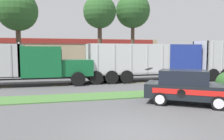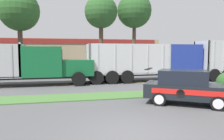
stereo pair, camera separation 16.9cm
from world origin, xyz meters
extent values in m
plane|color=#515154|center=(0.00, 0.00, 0.00)|extent=(600.00, 600.00, 0.00)
cube|color=#477538|center=(0.00, 6.15, 0.03)|extent=(120.00, 2.06, 0.06)
cube|color=yellow|center=(-1.83, 11.18, 0.00)|extent=(2.40, 0.14, 0.01)
cube|color=yellow|center=(3.57, 11.18, 0.00)|extent=(2.40, 0.14, 0.01)
cube|color=yellow|center=(8.97, 11.18, 0.00)|extent=(2.40, 0.14, 0.01)
cube|color=black|center=(-6.10, 11.59, 0.64)|extent=(12.62, 1.30, 0.18)
cube|color=#146033|center=(-1.04, 11.59, 1.38)|extent=(2.50, 1.94, 1.29)
cube|color=#B7B7BC|center=(0.24, 11.59, 1.38)|extent=(0.06, 1.65, 1.10)
cube|color=#146033|center=(-3.76, 11.59, 1.91)|extent=(2.94, 2.36, 2.35)
cube|color=black|center=(-2.27, 11.59, 2.32)|extent=(0.04, 2.01, 1.06)
cylinder|color=silver|center=(-5.33, 10.82, 2.64)|extent=(0.14, 0.14, 1.47)
cube|color=#ADADB2|center=(-5.31, 11.59, 2.02)|extent=(0.16, 2.36, 2.46)
cube|color=#99999E|center=(-5.83, 10.39, 2.02)|extent=(0.10, 0.04, 2.34)
cylinder|color=black|center=(-1.04, 10.43, 0.55)|extent=(1.11, 0.30, 1.11)
cylinder|color=black|center=(-1.04, 12.75, 0.55)|extent=(1.11, 0.30, 1.11)
cube|color=silver|center=(10.49, 11.46, 2.25)|extent=(0.16, 2.32, 2.87)
cube|color=silver|center=(13.96, 12.54, 2.25)|extent=(7.09, 0.16, 2.87)
cube|color=#B2B2B7|center=(10.92, 10.28, 2.25)|extent=(0.10, 0.04, 2.72)
cube|color=#B2B2B7|center=(11.93, 10.28, 2.25)|extent=(0.10, 0.04, 2.72)
cylinder|color=black|center=(11.01, 10.32, 0.58)|extent=(1.15, 0.30, 1.15)
cylinder|color=black|center=(11.01, 12.60, 0.58)|extent=(1.15, 0.30, 1.15)
cylinder|color=black|center=(12.35, 12.60, 0.58)|extent=(1.15, 0.30, 1.15)
cube|color=black|center=(6.06, 12.05, 0.65)|extent=(12.41, 1.28, 0.18)
cube|color=#23389E|center=(11.24, 12.05, 1.46)|extent=(2.05, 1.91, 1.43)
cube|color=#B7B7BC|center=(12.30, 12.05, 1.46)|extent=(0.06, 1.63, 1.21)
cube|color=#23389E|center=(8.62, 12.05, 2.04)|extent=(3.18, 2.32, 2.60)
cube|color=black|center=(10.23, 12.05, 2.49)|extent=(0.04, 1.98, 1.17)
cylinder|color=silver|center=(6.93, 11.30, 2.67)|extent=(0.14, 0.14, 1.26)
cube|color=silver|center=(3.44, 12.05, 0.80)|extent=(7.18, 2.32, 0.12)
cube|color=silver|center=(6.95, 12.05, 2.08)|extent=(0.16, 2.32, 2.55)
cube|color=silver|center=(-0.07, 12.05, 2.08)|extent=(0.16, 2.32, 2.55)
cube|color=silver|center=(3.44, 10.97, 2.08)|extent=(7.18, 0.16, 2.55)
cube|color=silver|center=(3.44, 13.13, 2.08)|extent=(7.18, 0.16, 2.55)
cube|color=#BCBCC1|center=(0.57, 10.87, 2.08)|extent=(0.10, 0.04, 2.42)
cube|color=#BCBCC1|center=(2.01, 10.87, 2.08)|extent=(0.10, 0.04, 2.42)
cube|color=#BCBCC1|center=(3.44, 10.87, 2.08)|extent=(0.10, 0.04, 2.42)
cube|color=#BCBCC1|center=(4.88, 10.87, 2.08)|extent=(0.10, 0.04, 2.42)
cube|color=#BCBCC1|center=(6.31, 10.87, 2.08)|extent=(0.10, 0.04, 2.42)
cylinder|color=black|center=(11.24, 10.91, 0.56)|extent=(1.12, 0.30, 1.12)
cylinder|color=black|center=(11.24, 13.19, 0.56)|extent=(1.12, 0.30, 1.12)
cylinder|color=black|center=(0.45, 10.91, 0.56)|extent=(1.12, 0.30, 1.12)
cylinder|color=black|center=(0.45, 13.19, 0.56)|extent=(1.12, 0.30, 1.12)
cylinder|color=black|center=(1.75, 10.91, 0.56)|extent=(1.12, 0.30, 1.12)
cylinder|color=black|center=(1.75, 13.19, 0.56)|extent=(1.12, 0.30, 1.12)
cylinder|color=black|center=(3.06, 10.91, 0.56)|extent=(1.12, 0.30, 1.12)
cylinder|color=black|center=(3.06, 13.19, 0.56)|extent=(1.12, 0.30, 1.12)
cube|color=black|center=(3.96, 3.22, 0.70)|extent=(4.50, 3.76, 0.72)
cube|color=black|center=(3.75, 3.36, 1.38)|extent=(2.78, 2.54, 0.65)
cube|color=black|center=(3.75, 3.36, 1.73)|extent=(2.78, 2.54, 0.04)
cube|color=black|center=(2.26, 4.34, 1.77)|extent=(0.91, 1.25, 0.03)
cube|color=red|center=(3.49, 2.50, 0.77)|extent=(2.86, 1.87, 0.25)
cylinder|color=black|center=(3.22, 2.67, 0.70)|extent=(0.34, 0.22, 0.40)
cylinder|color=black|center=(4.62, 1.82, 0.33)|extent=(0.67, 0.53, 0.67)
cylinder|color=silver|center=(4.56, 1.73, 0.33)|extent=(0.40, 0.27, 0.47)
cylinder|color=black|center=(5.51, 3.18, 0.33)|extent=(0.67, 0.53, 0.67)
cylinder|color=silver|center=(5.57, 3.27, 0.33)|extent=(0.40, 0.27, 0.47)
cylinder|color=black|center=(2.41, 3.27, 0.33)|extent=(0.67, 0.53, 0.67)
cylinder|color=silver|center=(2.35, 3.18, 0.33)|extent=(0.40, 0.27, 0.47)
cylinder|color=black|center=(3.30, 4.63, 0.33)|extent=(0.67, 0.53, 0.67)
cylinder|color=silver|center=(3.36, 4.72, 0.33)|extent=(0.40, 0.27, 0.47)
cube|color=tan|center=(-3.15, 37.21, 2.44)|extent=(36.90, 12.00, 4.89)
cube|color=maroon|center=(-3.15, 31.16, 4.44)|extent=(35.06, 0.10, 0.80)
cylinder|color=brown|center=(7.76, 23.17, 3.55)|extent=(0.51, 0.51, 7.10)
sphere|color=#2D5B28|center=(7.76, 23.17, 8.42)|extent=(4.82, 4.82, 4.82)
cylinder|color=brown|center=(2.79, 21.99, 3.35)|extent=(0.56, 0.56, 6.70)
sphere|color=#2D5B28|center=(2.79, 21.99, 7.88)|extent=(4.30, 4.30, 4.30)
cylinder|color=brown|center=(-7.76, 25.09, 3.32)|extent=(0.63, 0.63, 6.64)
sphere|color=#2D5B28|center=(-7.76, 25.09, 8.11)|extent=(5.34, 5.34, 5.34)
camera|label=1|loc=(-2.42, -6.58, 2.70)|focal=35.00mm
camera|label=2|loc=(-2.26, -6.62, 2.70)|focal=35.00mm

